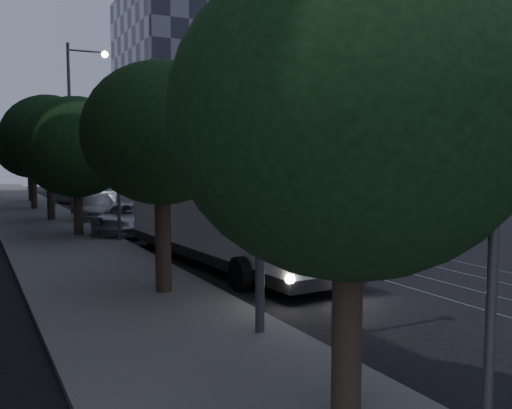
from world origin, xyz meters
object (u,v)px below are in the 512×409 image
object	(u,v)px
car_white_a	(150,216)
car_white_d	(72,195)
pickup_silver	(125,219)
car_white_b	(97,208)
streetlamp_near	(278,53)
trolleybus	(223,217)
car_white_c	(106,202)
streetlamp_far	(77,114)

from	to	relation	value
car_white_a	car_white_d	xyz separation A→B (m)	(-0.93, 18.61, -0.01)
pickup_silver	car_white_b	size ratio (longest dim) A/B	1.06
pickup_silver	car_white_d	size ratio (longest dim) A/B	1.31
car_white_b	car_white_a	bearing A→B (deg)	-58.05
car_white_b	streetlamp_near	distance (m)	24.78
streetlamp_near	pickup_silver	bearing A→B (deg)	86.43
trolleybus	pickup_silver	xyz separation A→B (m)	(-1.18, 9.35, -0.95)
car_white_b	car_white_c	bearing A→B (deg)	87.81
car_white_c	car_white_d	world-z (taller)	car_white_d
trolleybus	pickup_silver	bearing A→B (deg)	93.37
trolleybus	streetlamp_far	world-z (taller)	streetlamp_far
pickup_silver	streetlamp_far	size ratio (longest dim) A/B	0.50
pickup_silver	car_white_d	world-z (taller)	pickup_silver
car_white_d	car_white_b	bearing A→B (deg)	-112.19
car_white_a	car_white_c	distance (m)	10.50
pickup_silver	car_white_b	distance (m)	6.78
car_white_c	streetlamp_far	size ratio (longest dim) A/B	0.39
car_white_a	car_white_c	world-z (taller)	car_white_a
car_white_b	car_white_c	xyz separation A→B (m)	(1.60, 4.77, -0.06)
trolleybus	car_white_b	world-z (taller)	trolleybus
streetlamp_far	trolleybus	bearing A→B (deg)	-85.12
trolleybus	car_white_a	xyz separation A→B (m)	(0.42, 10.40, -0.99)
trolleybus	streetlamp_far	bearing A→B (deg)	91.03
pickup_silver	streetlamp_near	xyz separation A→B (m)	(-1.09, -17.41, 5.28)
car_white_a	streetlamp_near	xyz separation A→B (m)	(-2.69, -18.46, 5.33)
car_white_c	car_white_a	bearing A→B (deg)	-72.99
pickup_silver	streetlamp_near	size ratio (longest dim) A/B	0.55
car_white_b	streetlamp_near	bearing A→B (deg)	-76.23
trolleybus	car_white_d	size ratio (longest dim) A/B	2.97
car_white_a	car_white_c	size ratio (longest dim) A/B	1.00
trolleybus	car_white_d	world-z (taller)	trolleybus
car_white_b	car_white_c	distance (m)	5.03
car_white_a	car_white_d	size ratio (longest dim) A/B	1.01
car_white_c	streetlamp_near	world-z (taller)	streetlamp_near
streetlamp_near	streetlamp_far	bearing A→B (deg)	88.72
trolleybus	car_white_b	bearing A→B (deg)	90.35
streetlamp_far	car_white_d	bearing A→B (deg)	83.22
car_white_d	streetlamp_near	distance (m)	37.49
car_white_b	streetlamp_far	world-z (taller)	streetlamp_far
trolleybus	car_white_c	bearing A→B (deg)	85.01
streetlamp_near	car_white_b	bearing A→B (deg)	87.43
car_white_d	car_white_a	bearing A→B (deg)	-106.36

